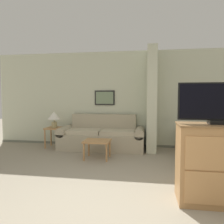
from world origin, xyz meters
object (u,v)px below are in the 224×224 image
(couch, at_px, (102,137))
(table_lamp, at_px, (54,116))
(tv_dresser, at_px, (217,164))
(coffee_table, at_px, (97,143))
(tv, at_px, (219,103))
(backpack, at_px, (223,123))
(bed, at_px, (218,147))

(couch, distance_m, table_lamp, 1.40)
(couch, xyz_separation_m, tv_dresser, (2.05, -2.64, 0.19))
(coffee_table, height_order, tv_dresser, tv_dresser)
(couch, relative_size, tv, 2.20)
(couch, bearing_deg, backpack, -11.16)
(coffee_table, distance_m, tv, 2.77)
(tv_dresser, height_order, tv, tv)
(tv_dresser, relative_size, tv, 1.02)
(couch, distance_m, tv_dresser, 3.35)
(couch, distance_m, backpack, 2.89)
(table_lamp, height_order, backpack, backpack)
(table_lamp, distance_m, bed, 4.06)
(tv_dresser, bearing_deg, couch, 127.78)
(couch, relative_size, bed, 1.13)
(bed, height_order, backpack, backpack)
(table_lamp, bearing_deg, coffee_table, -32.66)
(coffee_table, relative_size, backpack, 1.21)
(table_lamp, distance_m, backpack, 4.13)
(couch, relative_size, tv_dresser, 2.16)
(coffee_table, xyz_separation_m, backpack, (2.71, 0.37, 0.45))
(table_lamp, bearing_deg, backpack, -7.22)
(bed, bearing_deg, tv, -107.08)
(table_lamp, xyz_separation_m, bed, (3.98, -0.56, -0.56))
(tv_dresser, bearing_deg, tv, 90.00)
(tv_dresser, bearing_deg, table_lamp, 142.05)
(table_lamp, bearing_deg, bed, -8.08)
(tv, xyz_separation_m, bed, (0.63, 2.05, -1.00))
(bed, bearing_deg, table_lamp, 171.92)
(backpack, bearing_deg, table_lamp, 172.78)
(table_lamp, relative_size, bed, 0.22)
(bed, bearing_deg, couch, 167.44)
(tv, bearing_deg, couch, 127.79)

